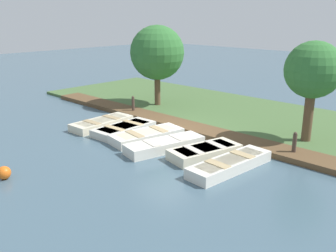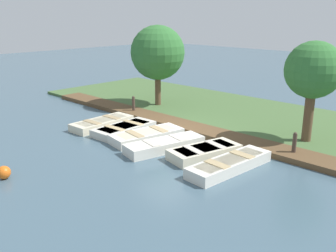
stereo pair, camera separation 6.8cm
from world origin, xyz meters
The scene contains 14 objects.
ground_plane centered at (0.00, 0.00, 0.00)m, with size 80.00×80.00×0.00m, color #425B6B.
shore_bank centered at (-5.00, 0.00, 0.08)m, with size 8.00×24.00×0.15m.
dock_walkway centered at (-1.47, 0.00, 0.11)m, with size 1.27×19.89×0.22m.
rowboat_0 centered at (1.06, -3.15, 0.19)m, with size 3.06×1.25×0.38m.
rowboat_1 centered at (0.89, -1.73, 0.18)m, with size 2.96×1.35×0.36m.
rowboat_2 centered at (0.91, -0.22, 0.20)m, with size 3.27×1.70×0.40m.
rowboat_3 centered at (1.24, 1.15, 0.21)m, with size 3.35×1.69×0.43m.
rowboat_4 centered at (0.76, 2.75, 0.21)m, with size 2.92×1.76×0.42m.
rowboat_5 centered at (1.08, 4.10, 0.20)m, with size 3.51×1.25×0.41m.
mooring_post_near centered at (-1.50, -3.84, 0.50)m, with size 0.15×0.15×0.99m.
mooring_post_far centered at (-1.50, 5.13, 0.50)m, with size 0.15×0.15×0.99m.
buoy centered at (6.73, -0.71, 0.22)m, with size 0.43×0.43×0.43m.
park_tree_far_left centered at (-3.49, -4.03, 3.06)m, with size 2.97×2.97×4.56m.
park_tree_left centered at (-3.26, 4.80, 2.98)m, with size 2.23×2.23×4.15m.
Camera 1 is at (11.08, 10.74, 5.10)m, focal length 40.00 mm.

